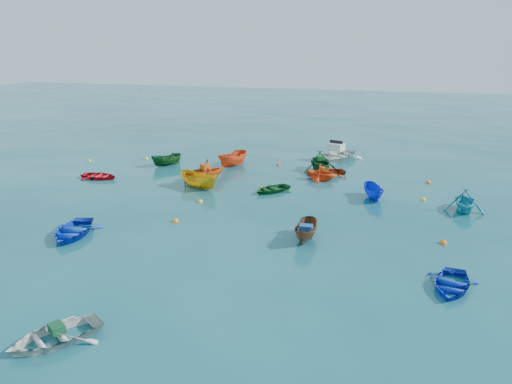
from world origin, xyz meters
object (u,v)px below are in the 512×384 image
(dinghy_white_near, at_px, (55,341))
(dinghy_blue_se, at_px, (451,288))
(dinghy_blue_sw, at_px, (73,235))
(motorboat_white, at_px, (336,160))

(dinghy_white_near, relative_size, dinghy_blue_se, 1.06)
(dinghy_blue_se, bearing_deg, dinghy_white_near, -139.84)
(dinghy_blue_sw, bearing_deg, dinghy_white_near, -71.59)
(dinghy_white_near, bearing_deg, dinghy_blue_se, 64.00)
(dinghy_blue_sw, xyz_separation_m, motorboat_white, (10.67, 20.67, 0.00))
(dinghy_white_near, bearing_deg, dinghy_blue_sw, 155.87)
(dinghy_blue_se, bearing_deg, dinghy_blue_sw, -172.52)
(dinghy_blue_sw, height_order, dinghy_blue_se, dinghy_blue_sw)
(dinghy_blue_sw, distance_m, dinghy_blue_se, 18.18)
(dinghy_blue_se, xyz_separation_m, motorboat_white, (-7.50, 21.30, 0.00))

